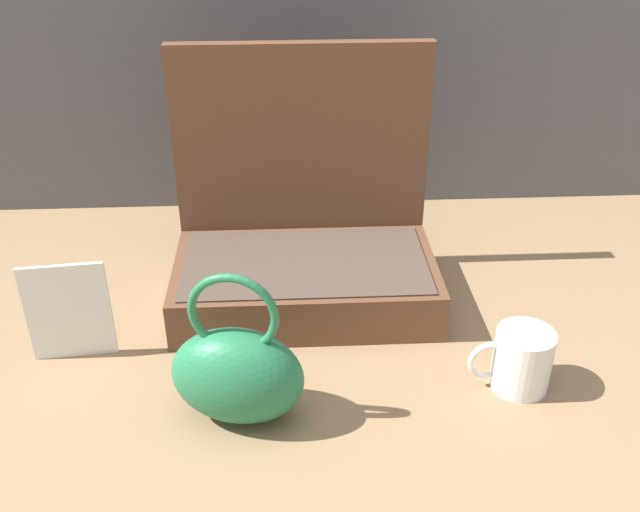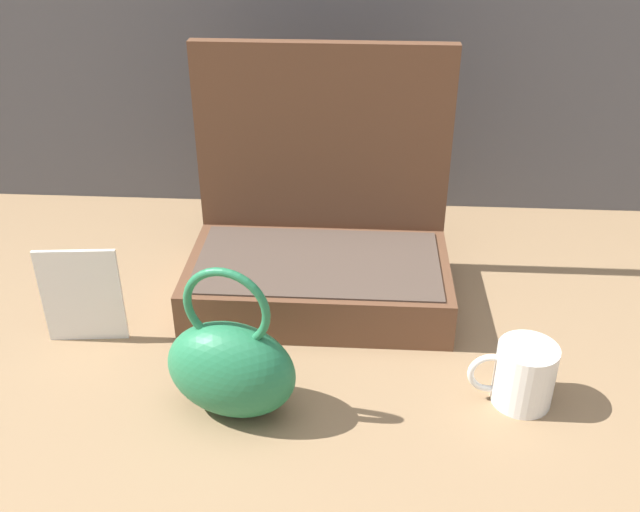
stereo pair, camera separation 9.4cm
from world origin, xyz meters
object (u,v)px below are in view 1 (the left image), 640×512
Objects in this scene: open_suitcase at (304,242)px; info_card_left at (69,312)px; teal_pouch_handbag at (237,373)px; coffee_mug at (521,360)px.

open_suitcase is 2.71× the size of info_card_left.
open_suitcase is at bearing 72.36° from teal_pouch_handbag.
info_card_left is (-0.65, 0.10, 0.03)m from coffee_mug.
teal_pouch_handbag is at bearing -35.67° from info_card_left.
teal_pouch_handbag is at bearing -173.87° from coffee_mug.
teal_pouch_handbag reaches higher than info_card_left.
coffee_mug is (0.39, 0.04, -0.03)m from teal_pouch_handbag.
coffee_mug is 0.65m from info_card_left.
teal_pouch_handbag reaches higher than coffee_mug.
open_suitcase is 0.33m from teal_pouch_handbag.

